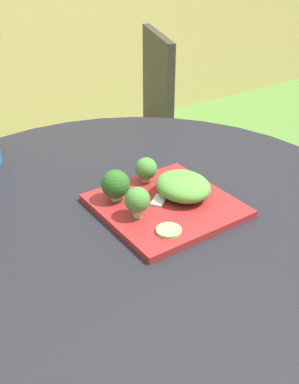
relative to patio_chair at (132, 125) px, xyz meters
The scene contains 9 objects.
patio_table 1.03m from the patio_chair, 122.32° to the right, with size 1.06×1.06×0.75m.
patio_chair is the anchor object (origin of this frame).
salad_plate 1.05m from the patio_chair, 118.67° to the right, with size 0.26×0.26×0.01m, color maroon.
fork 1.02m from the patio_chair, 118.47° to the right, with size 0.13×0.11×0.00m.
lettuce_mound 1.04m from the patio_chair, 116.46° to the right, with size 0.11×0.12×0.05m, color #519338.
broccoli_floret_0 1.11m from the patio_chair, 121.92° to the right, with size 0.05×0.05×0.06m.
broccoli_floret_1 1.05m from the patio_chair, 124.32° to the right, with size 0.06×0.06×0.07m.
broccoli_floret_2 0.97m from the patio_chair, 120.55° to the right, with size 0.05×0.05×0.06m.
cucumber_slice_0 1.16m from the patio_chair, 118.96° to the right, with size 0.05×0.05×0.01m, color #8EB766.
Camera 1 is at (-0.41, -0.66, 1.24)m, focal length 42.16 mm.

